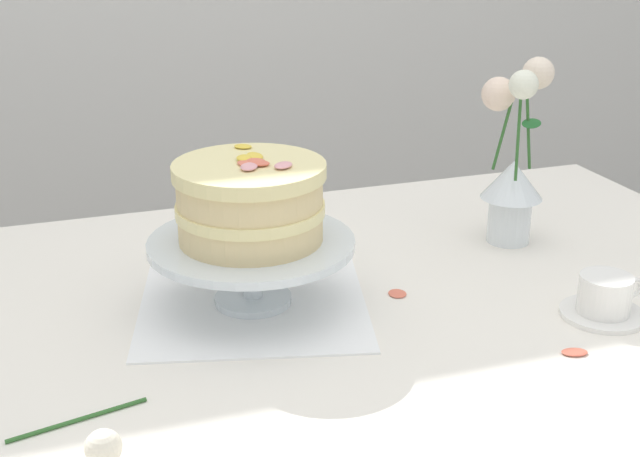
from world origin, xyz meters
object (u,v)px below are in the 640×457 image
object	(u,v)px
teacup	(605,299)
cake_stand	(252,251)
layer_cake	(250,201)
fallen_rose	(102,446)
flower_vase	(513,165)
dining_table	(367,368)

from	to	relation	value
teacup	cake_stand	bearing A→B (deg)	156.77
layer_cake	fallen_rose	bearing A→B (deg)	-128.22
fallen_rose	flower_vase	bearing A→B (deg)	29.49
cake_stand	fallen_rose	size ratio (longest dim) A/B	1.87
layer_cake	fallen_rose	size ratio (longest dim) A/B	1.35
dining_table	cake_stand	xyz separation A→B (m)	(-0.15, 0.08, 0.17)
dining_table	fallen_rose	distance (m)	0.46
fallen_rose	cake_stand	bearing A→B (deg)	51.79
dining_table	teacup	bearing A→B (deg)	-20.62
cake_stand	flower_vase	world-z (taller)	flower_vase
dining_table	fallen_rose	xyz separation A→B (m)	(-0.39, -0.23, 0.11)
dining_table	fallen_rose	size ratio (longest dim) A/B	9.01
layer_cake	teacup	distance (m)	0.51
cake_stand	fallen_rose	world-z (taller)	cake_stand
dining_table	layer_cake	size ratio (longest dim) A/B	6.68
layer_cake	fallen_rose	distance (m)	0.41
dining_table	cake_stand	world-z (taller)	cake_stand
cake_stand	layer_cake	bearing A→B (deg)	3.69
teacup	fallen_rose	xyz separation A→B (m)	(-0.69, -0.11, -0.01)
cake_stand	flower_vase	xyz separation A→B (m)	(0.47, 0.10, 0.05)
cake_stand	teacup	distance (m)	0.49
teacup	layer_cake	bearing A→B (deg)	156.76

